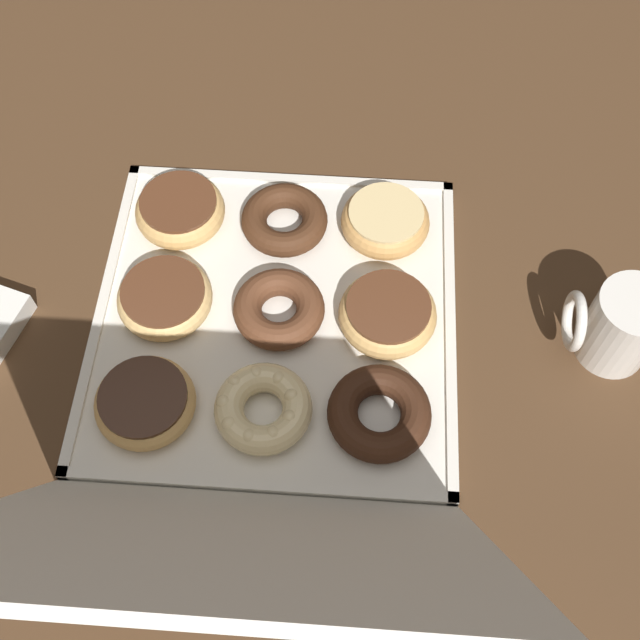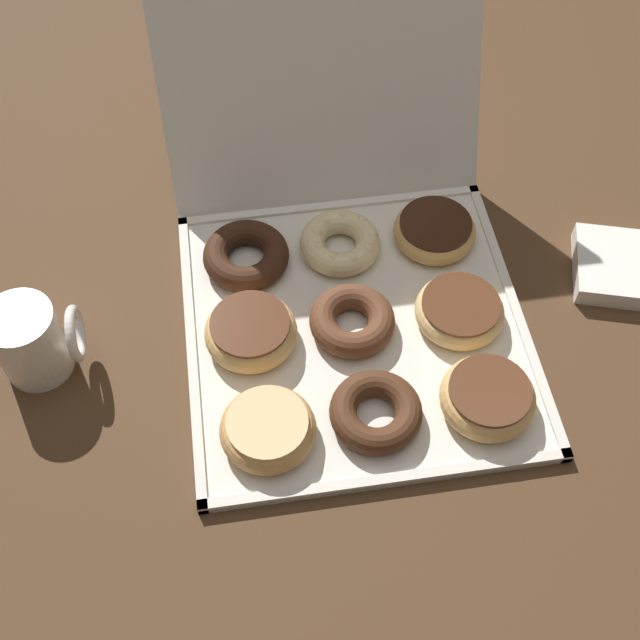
{
  "view_description": "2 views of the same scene",
  "coord_description": "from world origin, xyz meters",
  "px_view_note": "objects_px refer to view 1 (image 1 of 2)",
  "views": [
    {
      "loc": [
        -0.08,
        0.46,
        0.81
      ],
      "look_at": [
        -0.05,
        0.02,
        0.04
      ],
      "focal_mm": 43.64,
      "sensor_mm": 36.0,
      "label": 1
    },
    {
      "loc": [
        -0.13,
        -0.55,
        0.85
      ],
      "look_at": [
        -0.05,
        -0.01,
        0.05
      ],
      "focal_mm": 44.81,
      "sensor_mm": 36.0,
      "label": 2
    }
  ],
  "objects_px": {
    "chocolate_cake_ring_donut_4": "(279,307)",
    "chocolate_frosted_donut_5": "(165,297)",
    "chocolate_frosted_donut_3": "(388,315)",
    "donut_box": "(275,318)",
    "glazed_ring_donut_0": "(385,221)",
    "chocolate_cake_ring_donut_6": "(379,413)",
    "chocolate_cake_ring_donut_1": "(281,220)",
    "chocolate_frosted_donut_2": "(180,210)",
    "cruller_donut_7": "(259,408)",
    "coffee_mug": "(620,325)",
    "chocolate_frosted_donut_8": "(145,402)"
  },
  "relations": [
    {
      "from": "chocolate_cake_ring_donut_4",
      "to": "chocolate_frosted_donut_5",
      "type": "height_order",
      "value": "same"
    },
    {
      "from": "chocolate_frosted_donut_3",
      "to": "chocolate_frosted_donut_5",
      "type": "relative_size",
      "value": 1.02
    },
    {
      "from": "donut_box",
      "to": "glazed_ring_donut_0",
      "type": "xyz_separation_m",
      "value": [
        -0.13,
        -0.13,
        0.02
      ]
    },
    {
      "from": "chocolate_cake_ring_donut_6",
      "to": "chocolate_frosted_donut_3",
      "type": "bearing_deg",
      "value": -92.71
    },
    {
      "from": "chocolate_cake_ring_donut_1",
      "to": "chocolate_frosted_donut_2",
      "type": "bearing_deg",
      "value": -1.34
    },
    {
      "from": "glazed_ring_donut_0",
      "to": "chocolate_frosted_donut_2",
      "type": "relative_size",
      "value": 0.99
    },
    {
      "from": "chocolate_frosted_donut_2",
      "to": "cruller_donut_7",
      "type": "distance_m",
      "value": 0.29
    },
    {
      "from": "glazed_ring_donut_0",
      "to": "cruller_donut_7",
      "type": "distance_m",
      "value": 0.29
    },
    {
      "from": "chocolate_cake_ring_donut_1",
      "to": "cruller_donut_7",
      "type": "height_order",
      "value": "cruller_donut_7"
    },
    {
      "from": "chocolate_cake_ring_donut_6",
      "to": "glazed_ring_donut_0",
      "type": "bearing_deg",
      "value": -89.93
    },
    {
      "from": "donut_box",
      "to": "cruller_donut_7",
      "type": "relative_size",
      "value": 3.95
    },
    {
      "from": "coffee_mug",
      "to": "chocolate_cake_ring_donut_4",
      "type": "bearing_deg",
      "value": -1.96
    },
    {
      "from": "cruller_donut_7",
      "to": "chocolate_cake_ring_donut_4",
      "type": "bearing_deg",
      "value": -94.23
    },
    {
      "from": "chocolate_cake_ring_donut_6",
      "to": "coffee_mug",
      "type": "xyz_separation_m",
      "value": [
        -0.26,
        -0.11,
        0.03
      ]
    },
    {
      "from": "chocolate_frosted_donut_8",
      "to": "chocolate_frosted_donut_5",
      "type": "bearing_deg",
      "value": -89.66
    },
    {
      "from": "coffee_mug",
      "to": "glazed_ring_donut_0",
      "type": "bearing_deg",
      "value": -28.79
    },
    {
      "from": "coffee_mug",
      "to": "donut_box",
      "type": "bearing_deg",
      "value": -1.56
    },
    {
      "from": "donut_box",
      "to": "chocolate_cake_ring_donut_1",
      "type": "relative_size",
      "value": 3.92
    },
    {
      "from": "chocolate_cake_ring_donut_1",
      "to": "chocolate_frosted_donut_3",
      "type": "xyz_separation_m",
      "value": [
        -0.14,
        0.13,
        0.0
      ]
    },
    {
      "from": "cruller_donut_7",
      "to": "coffee_mug",
      "type": "distance_m",
      "value": 0.41
    },
    {
      "from": "chocolate_frosted_donut_3",
      "to": "chocolate_frosted_donut_5",
      "type": "bearing_deg",
      "value": -1.81
    },
    {
      "from": "chocolate_frosted_donut_5",
      "to": "chocolate_frosted_donut_8",
      "type": "relative_size",
      "value": 1.01
    },
    {
      "from": "donut_box",
      "to": "chocolate_frosted_donut_8",
      "type": "xyz_separation_m",
      "value": [
        0.13,
        0.13,
        0.02
      ]
    },
    {
      "from": "chocolate_frosted_donut_3",
      "to": "chocolate_frosted_donut_5",
      "type": "distance_m",
      "value": 0.26
    },
    {
      "from": "chocolate_cake_ring_donut_1",
      "to": "chocolate_frosted_donut_5",
      "type": "height_order",
      "value": "chocolate_frosted_donut_5"
    },
    {
      "from": "coffee_mug",
      "to": "chocolate_cake_ring_donut_6",
      "type": "bearing_deg",
      "value": 23.16
    },
    {
      "from": "chocolate_cake_ring_donut_4",
      "to": "donut_box",
      "type": "bearing_deg",
      "value": 25.68
    },
    {
      "from": "chocolate_frosted_donut_3",
      "to": "cruller_donut_7",
      "type": "bearing_deg",
      "value": 42.28
    },
    {
      "from": "chocolate_cake_ring_donut_4",
      "to": "coffee_mug",
      "type": "height_order",
      "value": "coffee_mug"
    },
    {
      "from": "glazed_ring_donut_0",
      "to": "chocolate_cake_ring_donut_1",
      "type": "distance_m",
      "value": 0.13
    },
    {
      "from": "chocolate_cake_ring_donut_1",
      "to": "chocolate_frosted_donut_2",
      "type": "relative_size",
      "value": 0.96
    },
    {
      "from": "donut_box",
      "to": "chocolate_frosted_donut_8",
      "type": "relative_size",
      "value": 3.82
    },
    {
      "from": "donut_box",
      "to": "chocolate_cake_ring_donut_6",
      "type": "xyz_separation_m",
      "value": [
        -0.13,
        0.12,
        0.02
      ]
    },
    {
      "from": "donut_box",
      "to": "chocolate_frosted_donut_2",
      "type": "height_order",
      "value": "chocolate_frosted_donut_2"
    },
    {
      "from": "donut_box",
      "to": "chocolate_frosted_donut_2",
      "type": "xyz_separation_m",
      "value": [
        0.13,
        -0.13,
        0.03
      ]
    },
    {
      "from": "glazed_ring_donut_0",
      "to": "coffee_mug",
      "type": "height_order",
      "value": "coffee_mug"
    },
    {
      "from": "chocolate_frosted_donut_5",
      "to": "coffee_mug",
      "type": "xyz_separation_m",
      "value": [
        -0.52,
        0.02,
        0.03
      ]
    },
    {
      "from": "chocolate_frosted_donut_8",
      "to": "coffee_mug",
      "type": "distance_m",
      "value": 0.53
    },
    {
      "from": "chocolate_frosted_donut_5",
      "to": "chocolate_cake_ring_donut_6",
      "type": "xyz_separation_m",
      "value": [
        -0.26,
        0.13,
        -0.0
      ]
    },
    {
      "from": "chocolate_frosted_donut_5",
      "to": "glazed_ring_donut_0",
      "type": "bearing_deg",
      "value": -153.36
    },
    {
      "from": "chocolate_frosted_donut_5",
      "to": "chocolate_frosted_donut_8",
      "type": "bearing_deg",
      "value": 90.34
    },
    {
      "from": "chocolate_frosted_donut_3",
      "to": "donut_box",
      "type": "bearing_deg",
      "value": -1.09
    },
    {
      "from": "donut_box",
      "to": "chocolate_cake_ring_donut_4",
      "type": "height_order",
      "value": "chocolate_cake_ring_donut_4"
    },
    {
      "from": "chocolate_cake_ring_donut_1",
      "to": "chocolate_frosted_donut_3",
      "type": "height_order",
      "value": "chocolate_frosted_donut_3"
    },
    {
      "from": "chocolate_cake_ring_donut_4",
      "to": "chocolate_cake_ring_donut_6",
      "type": "xyz_separation_m",
      "value": [
        -0.12,
        0.13,
        0.0
      ]
    },
    {
      "from": "chocolate_frosted_donut_3",
      "to": "chocolate_cake_ring_donut_4",
      "type": "xyz_separation_m",
      "value": [
        0.13,
        -0.01,
        -0.0
      ]
    },
    {
      "from": "chocolate_cake_ring_donut_6",
      "to": "coffee_mug",
      "type": "relative_size",
      "value": 1.1
    },
    {
      "from": "chocolate_frosted_donut_2",
      "to": "chocolate_cake_ring_donut_4",
      "type": "distance_m",
      "value": 0.19
    },
    {
      "from": "donut_box",
      "to": "cruller_donut_7",
      "type": "distance_m",
      "value": 0.13
    },
    {
      "from": "chocolate_frosted_donut_2",
      "to": "coffee_mug",
      "type": "height_order",
      "value": "coffee_mug"
    }
  ]
}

